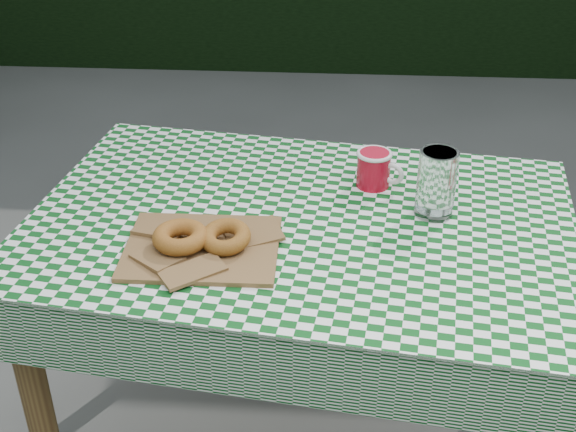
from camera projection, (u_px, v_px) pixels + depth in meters
The scene contains 7 objects.
table at pixel (299, 356), 1.78m from camera, with size 1.11×0.74×0.75m, color brown.
tablecloth at pixel (300, 220), 1.59m from camera, with size 1.13×0.76×0.01m, color #0B4716.
paper_bag at pixel (202, 247), 1.48m from camera, with size 0.30×0.24×0.02m, color brown.
bagel_front at pixel (180, 237), 1.46m from camera, with size 0.11×0.11×0.03m, color #98591F.
bagel_back at pixel (226, 237), 1.47m from camera, with size 0.10×0.10×0.03m, color #92631E.
coffee_mug at pixel (373, 169), 1.69m from camera, with size 0.15×0.15×0.08m, color #A80A1D, non-canonical shape.
drinking_glass at pixel (436, 183), 1.56m from camera, with size 0.08×0.08×0.15m, color white.
Camera 1 is at (0.05, -1.41, 1.58)m, focal length 47.17 mm.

